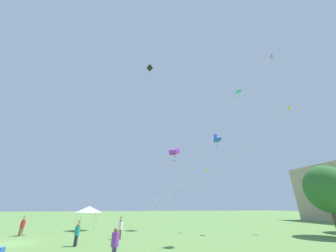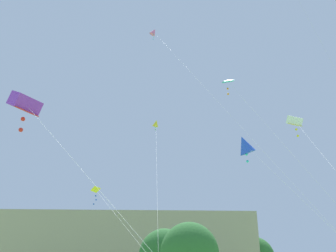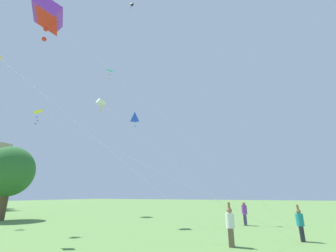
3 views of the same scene
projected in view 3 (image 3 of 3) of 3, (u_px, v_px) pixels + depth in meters
tree_near_right at (10, 171)px, 23.39m from camera, size 4.89×4.40×7.37m
person_white_shirt at (230, 225)px, 11.17m from camera, size 0.42×0.42×2.06m
person_purple_shirt at (245, 213)px, 18.80m from camera, size 0.43×0.43×1.84m
person_teal_shirt at (300, 223)px, 12.37m from camera, size 0.39×0.39×1.91m
kite_white_box_1 at (101, 103)px, 33.30m from camera, size 4.44×20.30×16.25m
kite_cyan_delta_2 at (111, 71)px, 24.21m from camera, size 3.89×12.83×15.61m
kite_yellow_delta_3 at (43, 115)px, 14.22m from camera, size 6.12×14.56×7.69m
kite_blue_diamond_4 at (135, 117)px, 21.24m from camera, size 4.43×9.23×10.14m
kite_yellow_diamond_5 at (0, 58)px, 24.74m from camera, size 0.93×23.73×17.40m
kite_purple_box_6 at (48, 15)px, 11.00m from camera, size 10.27×11.50×11.50m
kite_black_diamond_7 at (132, 5)px, 32.67m from camera, size 1.63×13.57×29.57m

